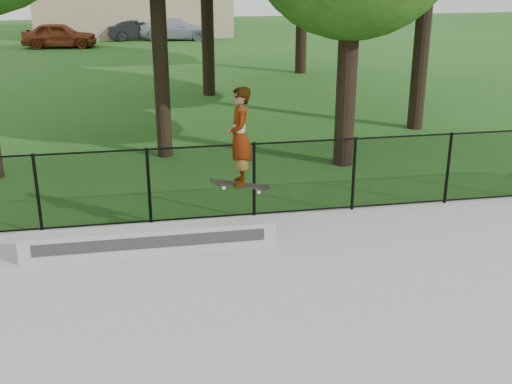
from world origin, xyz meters
TOP-DOWN VIEW (x-y plane):
  - grind_ledge at (-2.03, 4.70)m, footprint 4.34×0.40m
  - car_a at (-6.24, 32.45)m, footprint 4.14×1.99m
  - car_b at (-1.91, 35.29)m, footprint 3.44×1.86m
  - car_c at (0.40, 34.87)m, footprint 4.34×2.50m
  - skater_airborne at (-0.46, 4.68)m, footprint 0.83×0.64m
  - chainlink_fence at (0.00, 5.90)m, footprint 16.06×0.06m
  - distant_building at (-2.00, 38.00)m, footprint 12.40×6.40m

SIDE VIEW (x-z plane):
  - grind_ledge at x=-2.03m, z-range 0.06..0.49m
  - car_b at x=-1.91m, z-range 0.00..1.18m
  - car_c at x=0.40m, z-range 0.00..1.29m
  - car_a at x=-6.24m, z-range 0.00..1.37m
  - chainlink_fence at x=0.00m, z-range 0.06..1.56m
  - skater_airborne at x=-0.46m, z-range 1.08..2.91m
  - distant_building at x=-2.00m, z-range 0.01..4.31m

